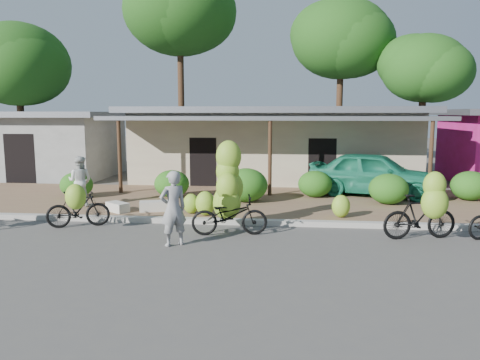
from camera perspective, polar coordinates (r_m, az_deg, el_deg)
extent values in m
plane|color=#504D4B|center=(11.16, 2.36, -7.91)|extent=(100.00, 100.00, 0.00)
cube|color=olive|center=(16.01, 3.47, -2.76)|extent=(60.00, 6.00, 0.12)
cube|color=#A8A399|center=(13.08, 2.91, -5.18)|extent=(60.00, 0.25, 0.15)
cube|color=#C0B491|center=(21.77, 4.18, 4.09)|extent=(12.00, 6.00, 3.10)
cube|color=slate|center=(21.72, 4.22, 8.50)|extent=(13.00, 7.00, 0.25)
cube|color=black|center=(18.87, 3.89, 2.09)|extent=(1.40, 0.12, 2.20)
cube|color=slate|center=(17.72, 3.83, 7.53)|extent=(13.00, 2.00, 0.15)
cylinder|color=#452F1B|center=(18.01, -14.46, 2.60)|extent=(0.14, 0.14, 2.85)
cylinder|color=#452F1B|center=(16.90, 3.67, 2.49)|extent=(0.14, 0.14, 2.85)
cylinder|color=#452F1B|center=(17.60, 22.22, 2.13)|extent=(0.14, 0.14, 2.85)
cube|color=#9A9A95|center=(24.69, -22.33, 3.75)|extent=(6.00, 5.00, 2.90)
cube|color=slate|center=(24.63, -22.53, 7.40)|extent=(7.00, 6.00, 0.25)
cube|color=black|center=(22.59, -25.20, 2.33)|extent=(1.40, 0.12, 2.20)
cylinder|color=#452F1B|center=(27.61, -25.15, 7.15)|extent=(0.36, 0.36, 5.94)
ellipsoid|color=#134912|center=(27.72, -25.49, 12.61)|extent=(5.40, 5.40, 4.32)
ellipsoid|color=#134912|center=(28.26, -26.10, 13.08)|extent=(4.59, 4.59, 3.67)
cylinder|color=#452F1B|center=(27.45, -7.21, 11.37)|extent=(0.36, 0.36, 9.31)
ellipsoid|color=#134912|center=(27.99, -7.37, 19.86)|extent=(6.31, 6.31, 5.05)
ellipsoid|color=#134912|center=(28.45, -8.28, 20.27)|extent=(5.36, 5.36, 4.29)
cylinder|color=#452F1B|center=(27.37, 12.03, 9.46)|extent=(0.36, 0.36, 7.59)
ellipsoid|color=#134912|center=(27.66, 12.25, 16.46)|extent=(5.51, 5.51, 4.41)
ellipsoid|color=#134912|center=(27.95, 11.13, 17.02)|extent=(4.68, 4.68, 3.75)
cylinder|color=#452F1B|center=(26.12, 21.26, 7.05)|extent=(0.36, 0.36, 5.66)
ellipsoid|color=#134912|center=(26.22, 21.55, 12.55)|extent=(4.30, 4.30, 3.44)
ellipsoid|color=#134912|center=(26.41, 20.33, 13.23)|extent=(3.65, 3.65, 2.92)
ellipsoid|color=#124E13|center=(17.53, -19.31, -0.56)|extent=(1.16, 1.04, 0.90)
ellipsoid|color=#124E13|center=(16.75, -8.31, -0.45)|extent=(1.24, 1.12, 0.97)
ellipsoid|color=#124E13|center=(15.73, 0.75, -0.62)|extent=(1.46, 1.31, 1.14)
ellipsoid|color=#124E13|center=(16.84, 9.14, -0.48)|extent=(1.21, 1.08, 0.94)
ellipsoid|color=#124E13|center=(16.10, 17.66, -1.04)|extent=(1.29, 1.16, 1.00)
ellipsoid|color=#124E13|center=(17.84, 26.24, -0.63)|extent=(1.29, 1.16, 1.00)
imported|color=black|center=(13.49, -19.13, -3.36)|extent=(1.73, 1.04, 1.00)
ellipsoid|color=#8EC330|center=(12.77, -19.41, -1.94)|extent=(0.54, 0.46, 0.67)
imported|color=black|center=(11.93, -1.30, -4.35)|extent=(2.01, 0.96, 1.01)
ellipsoid|color=#8EC330|center=(12.42, -1.60, -2.79)|extent=(0.75, 0.64, 0.94)
ellipsoid|color=#8EC330|center=(12.35, -1.15, -0.89)|extent=(0.67, 0.57, 0.84)
ellipsoid|color=#8EC330|center=(12.29, -1.53, 1.08)|extent=(0.61, 0.52, 0.76)
ellipsoid|color=#8EC330|center=(12.24, -1.39, 2.91)|extent=(0.67, 0.57, 0.84)
ellipsoid|color=#8EC330|center=(12.06, -1.33, -2.84)|extent=(0.60, 0.51, 0.74)
ellipsoid|color=#8EC330|center=(11.99, -1.53, -0.84)|extent=(0.60, 0.51, 0.74)
imported|color=black|center=(12.36, 21.06, -4.19)|extent=(1.94, 0.92, 1.12)
ellipsoid|color=#8EC330|center=(11.71, 22.64, -2.59)|extent=(0.61, 0.52, 0.76)
ellipsoid|color=#8EC330|center=(11.69, 22.63, -0.60)|extent=(0.52, 0.44, 0.65)
ellipsoid|color=#8EC330|center=(14.00, -5.98, -2.88)|extent=(0.48, 0.41, 0.60)
ellipsoid|color=#8EC330|center=(13.68, -4.26, -2.85)|extent=(0.58, 0.49, 0.72)
ellipsoid|color=#8EC330|center=(13.71, 12.21, -3.14)|extent=(0.52, 0.44, 0.65)
cube|color=beige|center=(14.56, -10.46, -3.14)|extent=(0.93, 0.61, 0.30)
cube|color=beige|center=(14.71, -14.69, -3.20)|extent=(0.83, 0.75, 0.28)
imported|color=gray|center=(11.01, -8.15, -3.45)|extent=(0.78, 0.72, 1.78)
imported|color=silver|center=(15.86, -18.93, -0.12)|extent=(0.80, 0.63, 1.61)
imported|color=#1B7B59|center=(17.61, 16.07, 0.75)|extent=(5.01, 3.13, 1.59)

